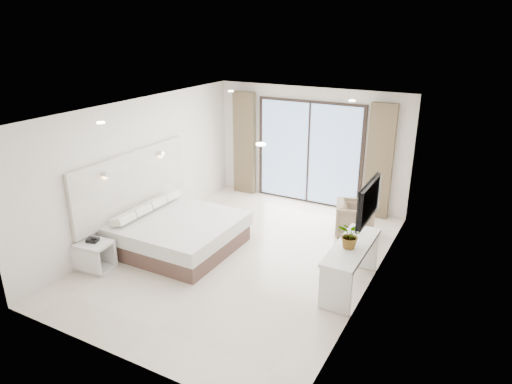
% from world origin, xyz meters
% --- Properties ---
extents(ground, '(6.20, 6.20, 0.00)m').
position_xyz_m(ground, '(0.00, 0.00, 0.00)').
color(ground, beige).
rests_on(ground, ground).
extents(room_shell, '(4.62, 6.22, 2.72)m').
position_xyz_m(room_shell, '(-0.20, 0.71, 1.58)').
color(room_shell, silver).
rests_on(room_shell, ground).
extents(bed, '(2.11, 2.01, 0.73)m').
position_xyz_m(bed, '(-1.25, -0.30, 0.31)').
color(bed, brown).
rests_on(bed, ground).
extents(nightstand, '(0.60, 0.51, 0.51)m').
position_xyz_m(nightstand, '(-2.01, -1.63, 0.26)').
color(nightstand, silver).
rests_on(nightstand, ground).
extents(phone, '(0.22, 0.19, 0.06)m').
position_xyz_m(phone, '(-2.04, -1.61, 0.54)').
color(phone, black).
rests_on(phone, nightstand).
extents(console_desk, '(0.51, 1.63, 0.77)m').
position_xyz_m(console_desk, '(2.04, -0.13, 0.56)').
color(console_desk, silver).
rests_on(console_desk, ground).
extents(plant, '(0.53, 0.55, 0.33)m').
position_xyz_m(plant, '(2.04, -0.24, 0.94)').
color(plant, '#33662D').
rests_on(plant, console_desk).
extents(armchair, '(0.87, 0.90, 0.75)m').
position_xyz_m(armchair, '(1.51, 1.86, 0.37)').
color(armchair, '#816854').
rests_on(armchair, ground).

